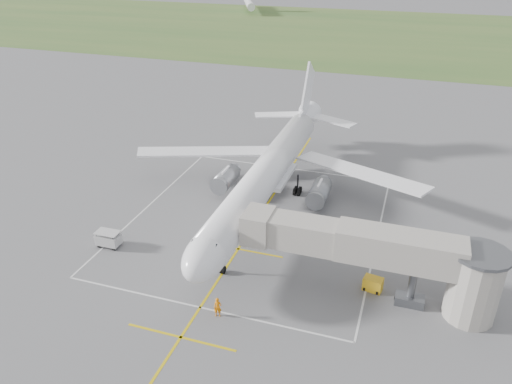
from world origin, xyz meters
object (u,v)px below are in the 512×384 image
(airliner, at_px, (268,172))
(baggage_cart, at_px, (108,239))
(gpu_unit, at_px, (373,284))
(ramp_worker_wing, at_px, (240,198))
(jet_bridge, at_px, (390,257))
(ramp_worker_nose, at_px, (218,307))

(airliner, bearing_deg, baggage_cart, -132.79)
(gpu_unit, distance_m, baggage_cart, 28.12)
(gpu_unit, relative_size, ramp_worker_wing, 1.10)
(jet_bridge, distance_m, ramp_worker_wing, 23.21)
(airliner, distance_m, baggage_cart, 20.22)
(ramp_worker_nose, bearing_deg, airliner, 78.11)
(ramp_worker_nose, bearing_deg, ramp_worker_wing, 87.24)
(baggage_cart, xyz_separation_m, ramp_worker_wing, (10.37, 13.30, -0.02))
(airliner, xyz_separation_m, gpu_unit, (14.56, -13.21, -3.74))
(ramp_worker_wing, bearing_deg, airliner, -105.43)
(jet_bridge, xyz_separation_m, gpu_unit, (-1.17, 1.04, -4.09))
(ramp_worker_nose, relative_size, ramp_worker_wing, 1.06)
(gpu_unit, bearing_deg, jet_bridge, -31.86)
(ramp_worker_nose, xyz_separation_m, ramp_worker_wing, (-5.13, 19.95, -0.06))
(gpu_unit, bearing_deg, ramp_worker_wing, 156.08)
(baggage_cart, relative_size, ramp_worker_nose, 1.36)
(gpu_unit, relative_size, baggage_cart, 0.75)
(airliner, bearing_deg, ramp_worker_wing, -157.32)
(ramp_worker_nose, bearing_deg, baggage_cart, 139.60)
(baggage_cart, height_order, ramp_worker_wing, baggage_cart)
(airliner, height_order, ramp_worker_wing, airliner)
(gpu_unit, xyz_separation_m, ramp_worker_wing, (-17.71, 11.89, 0.23))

